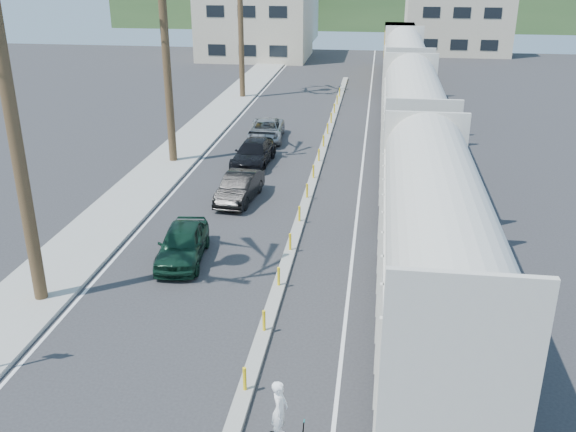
# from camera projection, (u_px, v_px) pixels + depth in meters

# --- Properties ---
(sidewalk) EXTENTS (3.00, 90.00, 0.15)m
(sidewalk) POSITION_uv_depth(u_px,v_px,m) (185.00, 147.00, 39.67)
(sidewalk) COLOR gray
(sidewalk) RESTS_ON ground
(rails) EXTENTS (1.56, 100.00, 0.06)m
(rails) POSITION_uv_depth(u_px,v_px,m) (405.00, 143.00, 40.69)
(rails) COLOR black
(rails) RESTS_ON ground
(median) EXTENTS (0.45, 60.00, 0.85)m
(median) POSITION_uv_depth(u_px,v_px,m) (313.00, 179.00, 33.95)
(median) COLOR gray
(median) RESTS_ON ground
(lane_markings) EXTENTS (9.42, 90.00, 0.01)m
(lane_markings) POSITION_uv_depth(u_px,v_px,m) (287.00, 152.00, 38.87)
(lane_markings) COLOR silver
(lane_markings) RESTS_ON ground
(freight_train) EXTENTS (3.00, 60.94, 5.85)m
(freight_train) POSITION_uv_depth(u_px,v_px,m) (409.00, 106.00, 37.44)
(freight_train) COLOR beige
(freight_train) RESTS_ON ground
(buildings) EXTENTS (38.00, 27.00, 10.00)m
(buildings) POSITION_uv_depth(u_px,v_px,m) (306.00, 12.00, 80.50)
(buildings) COLOR #BEB197
(buildings) RESTS_ON ground
(car_lead) EXTENTS (2.55, 4.54, 1.43)m
(car_lead) POSITION_uv_depth(u_px,v_px,m) (182.00, 243.00, 24.92)
(car_lead) COLOR black
(car_lead) RESTS_ON ground
(car_second) EXTENTS (2.19, 4.37, 1.35)m
(car_second) POSITION_uv_depth(u_px,v_px,m) (240.00, 187.00, 31.00)
(car_second) COLOR black
(car_second) RESTS_ON ground
(car_third) EXTENTS (2.35, 4.89, 1.37)m
(car_third) POSITION_uv_depth(u_px,v_px,m) (254.00, 153.00, 36.27)
(car_third) COLOR black
(car_third) RESTS_ON ground
(car_rear) EXTENTS (2.89, 4.98, 1.29)m
(car_rear) POSITION_uv_depth(u_px,v_px,m) (266.00, 130.00, 41.15)
(car_rear) COLOR #929496
(car_rear) RESTS_ON ground
(cyclist) EXTENTS (0.70, 1.71, 2.10)m
(cyclist) POSITION_uv_depth(u_px,v_px,m) (283.00, 432.00, 15.14)
(cyclist) COLOR #9EA0A5
(cyclist) RESTS_ON ground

